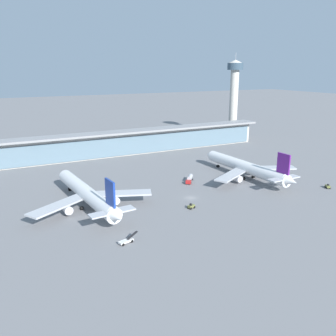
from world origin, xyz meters
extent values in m
plane|color=slate|center=(0.00, 0.00, 0.00)|extent=(1200.00, 1200.00, 0.00)
cylinder|color=white|center=(-40.79, 10.86, 5.36)|extent=(10.40, 53.93, 5.66)
cone|color=white|center=(-43.38, 39.82, 5.36)|extent=(5.97, 5.56, 5.54)
cone|color=white|center=(-38.23, -17.83, 5.93)|extent=(5.62, 6.65, 5.09)
cube|color=black|center=(-43.09, 36.60, 6.35)|extent=(4.43, 2.71, 0.68)
cube|color=#B7BABF|center=(-52.50, 4.87, 4.37)|extent=(24.10, 17.94, 0.68)
cube|color=#B7BABF|center=(-28.21, 7.04, 4.37)|extent=(25.00, 14.53, 0.68)
cylinder|color=silver|center=(-49.53, 4.56, 2.42)|extent=(3.47, 4.36, 3.12)
cylinder|color=silver|center=(-31.08, 6.21, 2.42)|extent=(3.47, 4.36, 3.12)
cube|color=#193899|center=(-38.67, -12.94, 12.58)|extent=(1.29, 6.86, 8.78)
cube|color=#B7BABF|center=(-38.58, -13.91, 6.21)|extent=(15.92, 5.66, 0.49)
cylinder|color=black|center=(-43.64, 7.67, 0.68)|extent=(1.29, 1.46, 1.37)
cylinder|color=black|center=(-37.42, 8.22, 0.68)|extent=(1.29, 1.46, 1.37)
cylinder|color=black|center=(-42.70, 32.23, 0.68)|extent=(1.29, 1.46, 1.37)
cylinder|color=white|center=(38.59, 12.83, 5.36)|extent=(7.86, 53.83, 5.66)
cone|color=white|center=(37.39, 41.88, 5.36)|extent=(5.75, 5.31, 5.54)
cone|color=white|center=(39.77, -15.95, 5.93)|extent=(5.34, 6.43, 5.09)
cube|color=black|center=(37.52, 38.65, 6.35)|extent=(4.34, 2.51, 0.68)
cube|color=#B7BABF|center=(26.61, 7.41, 4.37)|extent=(24.42, 17.07, 0.68)
cube|color=#B7BABF|center=(50.97, 8.41, 4.37)|extent=(24.84, 15.50, 0.68)
cylinder|color=silver|center=(29.56, 6.96, 2.42)|extent=(3.29, 4.22, 3.12)
cylinder|color=silver|center=(48.07, 7.72, 2.42)|extent=(3.29, 4.22, 3.12)
cube|color=#661E84|center=(39.57, -11.05, 12.58)|extent=(0.96, 6.85, 8.78)
cube|color=#B7BABF|center=(39.61, -12.02, 6.21)|extent=(15.77, 4.93, 0.49)
cylinder|color=black|center=(35.59, 9.78, 0.68)|extent=(1.23, 1.41, 1.37)
cylinder|color=black|center=(41.82, 10.03, 0.68)|extent=(1.23, 1.41, 1.37)
cylinder|color=black|center=(37.70, 34.26, 0.68)|extent=(1.23, 1.41, 1.37)
cube|color=#B21E1E|center=(8.29, 15.93, 1.20)|extent=(3.12, 3.06, 1.50)
cylinder|color=silver|center=(11.30, 19.67, 1.90)|extent=(5.14, 5.68, 2.10)
cylinder|color=black|center=(9.75, 15.98, 0.45)|extent=(0.78, 0.88, 0.90)
cylinder|color=black|center=(8.03, 17.36, 0.45)|extent=(0.78, 0.88, 0.90)
cylinder|color=black|center=(13.32, 20.42, 0.45)|extent=(0.78, 0.88, 0.90)
cylinder|color=black|center=(11.60, 21.81, 0.45)|extent=(0.78, 0.88, 0.90)
cube|color=silver|center=(-38.28, -25.43, 0.75)|extent=(5.11, 3.02, 0.60)
cube|color=black|center=(-35.94, -24.78, 1.84)|extent=(4.05, 1.92, 1.72)
cylinder|color=black|center=(-36.89, -24.18, 0.45)|extent=(0.94, 0.51, 0.90)
cylinder|color=black|center=(-36.44, -25.78, 0.45)|extent=(0.94, 0.51, 0.90)
cylinder|color=black|center=(-40.12, -25.08, 0.45)|extent=(0.94, 0.51, 0.90)
cylinder|color=black|center=(-39.68, -26.68, 0.45)|extent=(0.94, 0.51, 0.90)
cube|color=olive|center=(61.18, -17.55, 0.90)|extent=(2.71, 3.17, 0.90)
cube|color=black|center=(61.03, -17.81, 1.70)|extent=(0.96, 0.96, 0.70)
cylinder|color=black|center=(61.06, -16.35, 0.45)|extent=(0.70, 0.92, 0.90)
cylinder|color=black|center=(62.29, -17.06, 0.45)|extent=(0.70, 0.92, 0.90)
cylinder|color=black|center=(60.07, -18.04, 0.45)|extent=(0.70, 0.92, 0.90)
cylinder|color=black|center=(61.31, -18.76, 0.45)|extent=(0.70, 0.92, 0.90)
cube|color=olive|center=(-5.74, -10.17, 0.90)|extent=(3.11, 2.22, 0.90)
cube|color=black|center=(-6.03, -10.25, 1.70)|extent=(0.87, 0.87, 0.70)
cylinder|color=black|center=(-5.00, -9.21, 0.45)|extent=(0.94, 0.52, 0.90)
cylinder|color=black|center=(-4.60, -10.58, 0.45)|extent=(0.94, 0.52, 0.90)
cylinder|color=black|center=(-6.88, -9.76, 0.45)|extent=(0.94, 0.52, 0.90)
cylinder|color=black|center=(-6.48, -11.12, 0.45)|extent=(0.94, 0.52, 0.90)
cube|color=beige|center=(0.00, 85.78, 7.00)|extent=(195.61, 8.00, 14.00)
cube|color=slate|center=(0.00, 81.48, 6.30)|extent=(191.70, 0.50, 11.20)
cube|color=gray|center=(0.00, 83.78, 14.60)|extent=(199.52, 12.80, 1.20)
cylinder|color=beige|center=(101.43, 106.19, 25.46)|extent=(6.40, 6.40, 50.92)
cylinder|color=#384C5B|center=(101.43, 106.19, 53.42)|extent=(12.00, 12.00, 5.00)
cone|color=beige|center=(101.43, 106.19, 57.12)|extent=(10.20, 10.20, 2.40)
cylinder|color=#99999E|center=(101.43, 106.19, 60.82)|extent=(0.36, 0.36, 5.00)
cone|color=orange|center=(-36.71, -9.30, 0.35)|extent=(0.44, 0.44, 0.70)
cube|color=black|center=(-36.71, -9.30, 0.02)|extent=(0.62, 0.62, 0.04)
camera|label=1|loc=(-72.57, -120.23, 52.07)|focal=38.26mm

